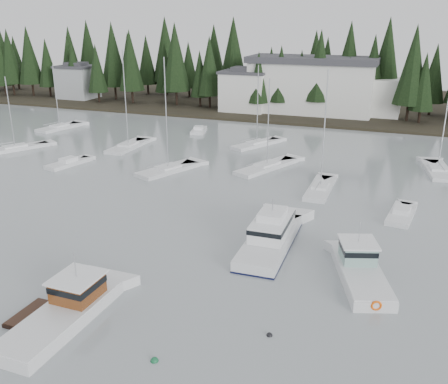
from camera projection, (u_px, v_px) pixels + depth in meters
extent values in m
cube|color=black|center=(345.00, 104.00, 112.61)|extent=(240.00, 54.00, 1.00)
cube|color=silver|center=(245.00, 92.00, 101.27)|extent=(9.00, 7.00, 7.50)
cube|color=#38383D|center=(245.00, 72.00, 99.93)|extent=(9.54, 7.42, 0.50)
cube|color=#38383D|center=(245.00, 69.00, 99.73)|extent=(4.95, 3.85, 0.80)
cube|color=#999EA0|center=(78.00, 83.00, 117.04)|extent=(8.00, 7.00, 7.00)
cube|color=#38383D|center=(76.00, 67.00, 115.78)|extent=(8.48, 7.42, 0.50)
cube|color=#38383D|center=(76.00, 64.00, 115.58)|extent=(4.40, 3.85, 0.80)
cube|color=silver|center=(312.00, 87.00, 99.19)|extent=(24.00, 10.00, 10.00)
cube|color=#38383D|center=(313.00, 60.00, 97.42)|extent=(25.00, 11.00, 1.20)
cube|color=silver|center=(374.00, 96.00, 97.48)|extent=(10.00, 8.00, 7.00)
cube|color=silver|center=(62.00, 323.00, 32.38)|extent=(3.32, 9.70, 1.40)
cube|color=silver|center=(60.00, 313.00, 32.13)|extent=(3.26, 9.50, 0.13)
cube|color=#47220E|center=(78.00, 288.00, 33.58)|extent=(2.67, 2.93, 1.50)
cube|color=white|center=(77.00, 277.00, 33.31)|extent=(3.00, 3.32, 0.13)
cube|color=black|center=(77.00, 284.00, 33.48)|extent=(2.74, 2.98, 0.43)
cylinder|color=#A5A8AD|center=(75.00, 265.00, 33.00)|extent=(0.08, 0.08, 1.72)
cube|color=black|center=(29.00, 316.00, 33.35)|extent=(1.32, 3.45, 0.59)
cube|color=silver|center=(270.00, 245.00, 43.28)|extent=(3.78, 11.35, 1.64)
cube|color=black|center=(270.00, 246.00, 43.33)|extent=(3.82, 11.41, 0.23)
cube|color=white|center=(272.00, 225.00, 43.26)|extent=(3.01, 5.93, 1.48)
cube|color=black|center=(272.00, 222.00, 43.14)|extent=(3.08, 5.99, 0.41)
cube|color=white|center=(272.00, 214.00, 42.90)|extent=(2.17, 2.98, 0.67)
cylinder|color=#A5A8AD|center=(273.00, 205.00, 42.62)|extent=(0.10, 0.10, 1.13)
cube|color=silver|center=(361.00, 280.00, 37.62)|extent=(5.64, 9.16, 1.40)
cube|color=silver|center=(362.00, 271.00, 37.36)|extent=(5.53, 8.97, 0.13)
cube|color=#7EA59C|center=(358.00, 252.00, 38.74)|extent=(3.18, 3.25, 1.51)
cube|color=white|center=(359.00, 242.00, 38.47)|extent=(3.58, 3.68, 0.13)
cube|color=black|center=(358.00, 248.00, 38.64)|extent=(3.25, 3.31, 0.43)
cylinder|color=#A5A8AD|center=(360.00, 231.00, 38.16)|extent=(0.08, 0.08, 1.73)
torus|color=#F2590C|center=(376.00, 306.00, 33.38)|extent=(0.76, 0.39, 0.76)
cube|color=silver|center=(168.00, 171.00, 64.21)|extent=(6.06, 9.33, 1.05)
cube|color=white|center=(168.00, 167.00, 63.99)|extent=(3.03, 3.57, 0.30)
cylinder|color=#A5A8AD|center=(166.00, 114.00, 61.73)|extent=(0.14, 0.14, 13.78)
cube|color=silver|center=(320.00, 191.00, 57.23)|extent=(2.46, 8.79, 1.05)
cube|color=white|center=(321.00, 185.00, 57.01)|extent=(1.71, 2.99, 0.30)
cylinder|color=#A5A8AD|center=(324.00, 130.00, 54.87)|extent=(0.14, 0.14, 13.07)
cube|color=silver|center=(257.00, 146.00, 76.89)|extent=(6.30, 9.35, 1.05)
cube|color=white|center=(257.00, 142.00, 76.67)|extent=(2.92, 3.57, 0.30)
cylinder|color=#A5A8AD|center=(258.00, 105.00, 74.78)|extent=(0.14, 0.14, 11.61)
cube|color=silver|center=(129.00, 148.00, 75.67)|extent=(2.90, 9.16, 1.05)
cube|color=white|center=(128.00, 144.00, 75.45)|extent=(2.02, 3.12, 0.30)
cylinder|color=#A5A8AD|center=(125.00, 99.00, 73.17)|extent=(0.14, 0.14, 13.88)
cube|color=silver|center=(15.00, 150.00, 74.38)|extent=(6.85, 9.75, 1.05)
cube|color=white|center=(15.00, 146.00, 74.16)|extent=(3.09, 3.74, 0.30)
cylinder|color=#A5A8AD|center=(10.00, 112.00, 72.49)|extent=(0.14, 0.14, 10.26)
cube|color=silver|center=(60.00, 129.00, 88.35)|extent=(4.50, 8.88, 1.05)
cube|color=white|center=(59.00, 125.00, 88.14)|extent=(2.55, 3.22, 0.30)
cylinder|color=#A5A8AD|center=(56.00, 96.00, 86.42)|extent=(0.14, 0.14, 10.55)
cube|color=silver|center=(437.00, 172.00, 63.87)|extent=(4.26, 9.09, 1.05)
cube|color=white|center=(438.00, 167.00, 63.66)|extent=(2.46, 3.26, 0.30)
cylinder|color=#A5A8AD|center=(446.00, 118.00, 61.55)|extent=(0.14, 0.14, 12.88)
cube|color=silver|center=(267.00, 169.00, 65.42)|extent=(6.53, 10.71, 1.05)
cube|color=white|center=(267.00, 164.00, 65.20)|extent=(3.09, 4.01, 0.30)
cylinder|color=#A5A8AD|center=(268.00, 123.00, 63.39)|extent=(0.14, 0.14, 11.12)
cube|color=silver|center=(69.00, 165.00, 66.92)|extent=(3.58, 6.79, 0.90)
cube|color=white|center=(68.00, 160.00, 66.68)|extent=(1.92, 2.35, 0.55)
cube|color=silver|center=(401.00, 216.00, 49.72)|extent=(2.94, 6.50, 0.90)
cube|color=white|center=(402.00, 210.00, 49.49)|extent=(1.73, 2.18, 0.55)
cube|color=silver|center=(199.00, 132.00, 85.78)|extent=(3.37, 5.39, 0.90)
cube|color=white|center=(199.00, 128.00, 85.54)|extent=(1.85, 1.92, 0.55)
sphere|color=#145933|center=(154.00, 361.00, 28.95)|extent=(0.48, 0.48, 0.48)
sphere|color=black|center=(269.00, 335.00, 31.26)|extent=(0.39, 0.39, 0.39)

